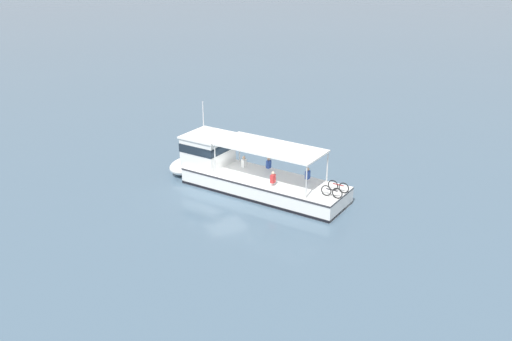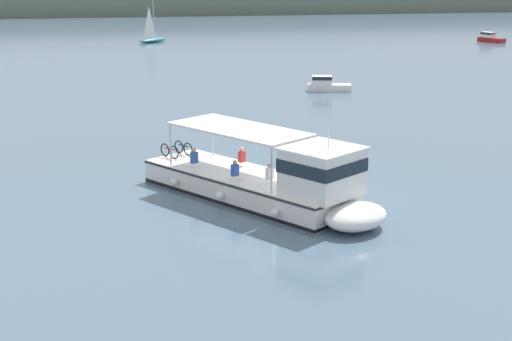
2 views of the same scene
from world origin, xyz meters
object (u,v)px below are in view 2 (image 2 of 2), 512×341
ferry_main (272,183)px  sailboat_near_starboard (152,38)px  motorboat_far_right (326,84)px  motorboat_near_port (490,38)px

ferry_main → sailboat_near_starboard: sailboat_near_starboard is taller
ferry_main → sailboat_near_starboard: 70.49m
ferry_main → motorboat_far_right: ferry_main is taller
motorboat_near_port → motorboat_far_right: 46.47m
motorboat_far_right → sailboat_near_starboard: 43.10m
motorboat_far_right → sailboat_near_starboard: size_ratio=0.70×
ferry_main → motorboat_far_right: (10.66, 29.10, -0.47)m
motorboat_far_right → sailboat_near_starboard: bearing=106.3°
motorboat_near_port → motorboat_far_right: size_ratio=1.00×
motorboat_far_right → sailboat_near_starboard: (-12.07, 41.38, -0.00)m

